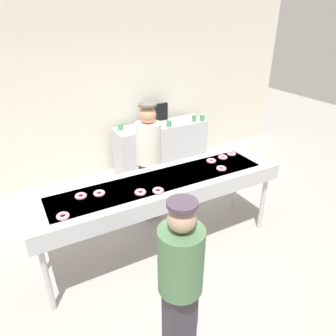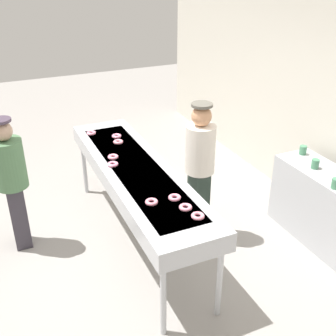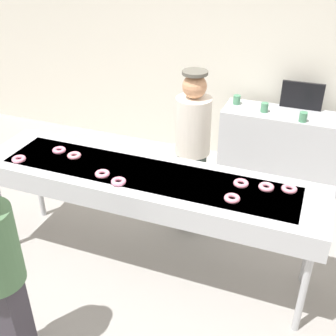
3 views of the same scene
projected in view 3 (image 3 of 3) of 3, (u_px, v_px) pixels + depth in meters
name	position (u px, v px, depth m)	size (l,w,h in m)	color
ground_plane	(149.00, 262.00, 4.01)	(16.00, 16.00, 0.00)	#9E9993
back_wall	(223.00, 46.00, 5.25)	(8.00, 0.12, 2.92)	silver
fryer_conveyor	(146.00, 183.00, 3.56)	(2.98, 0.72, 0.99)	#B7BABF
strawberry_donut_0	(266.00, 187.00, 3.30)	(0.12, 0.12, 0.04)	pink
strawberry_donut_1	(102.00, 174.00, 3.47)	(0.12, 0.12, 0.04)	pink
strawberry_donut_2	(289.00, 189.00, 3.28)	(0.12, 0.12, 0.04)	pink
strawberry_donut_3	(241.00, 183.00, 3.35)	(0.12, 0.12, 0.04)	pink
strawberry_donut_4	(19.00, 159.00, 3.69)	(0.12, 0.12, 0.04)	pink
strawberry_donut_5	(119.00, 182.00, 3.37)	(0.12, 0.12, 0.04)	pink
strawberry_donut_6	(232.00, 198.00, 3.17)	(0.12, 0.12, 0.04)	pink
strawberry_donut_7	(74.00, 156.00, 3.74)	(0.12, 0.12, 0.04)	pink
strawberry_donut_8	(59.00, 150.00, 3.83)	(0.12, 0.12, 0.04)	pink
worker_baker	(193.00, 145.00, 4.03)	(0.33, 0.33, 1.68)	#24322A
prep_counter	(292.00, 148.00, 5.08)	(1.73, 0.51, 0.88)	#B7BABF
paper_cup_0	(237.00, 100.00, 5.11)	(0.09, 0.09, 0.11)	#4C8C66
paper_cup_2	(264.00, 107.00, 4.90)	(0.09, 0.09, 0.11)	#4C8C66
paper_cup_3	(303.00, 117.00, 4.66)	(0.09, 0.09, 0.11)	#4C8C66
menu_display	(302.00, 96.00, 4.94)	(0.48, 0.04, 0.32)	black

